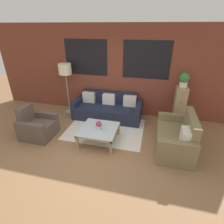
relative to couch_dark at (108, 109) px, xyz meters
name	(u,v)px	position (x,y,z in m)	size (l,w,h in m)	color
ground_plane	(91,155)	(0.13, -1.95, -0.28)	(16.00, 16.00, 0.00)	#8E6642
wall_back_brick	(115,71)	(0.13, 0.49, 1.12)	(8.40, 0.09, 2.80)	brown
rug	(106,129)	(0.13, -0.75, -0.28)	(2.17, 1.64, 0.00)	silver
couch_dark	(108,109)	(0.00, 0.00, 0.00)	(2.15, 0.88, 0.78)	#1E2338
settee_vintage	(176,138)	(2.02, -1.22, 0.03)	(0.80, 1.43, 0.92)	olive
armchair_corner	(37,127)	(-1.55, -1.51, -0.01)	(0.80, 0.78, 0.84)	brown
coffee_table	(99,130)	(0.13, -1.35, 0.04)	(0.92, 0.92, 0.37)	silver
floor_lamp	(65,71)	(-1.41, 0.08, 1.15)	(0.41, 0.41, 1.65)	#B2B2B7
drawer_cabinet	(179,105)	(2.18, 0.20, 0.29)	(0.32, 0.42, 1.14)	tan
potted_plant	(184,79)	(2.18, 0.20, 1.08)	(0.28, 0.28, 0.41)	silver
flower_vase	(99,125)	(0.14, -1.38, 0.22)	(0.15, 0.15, 0.23)	silver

